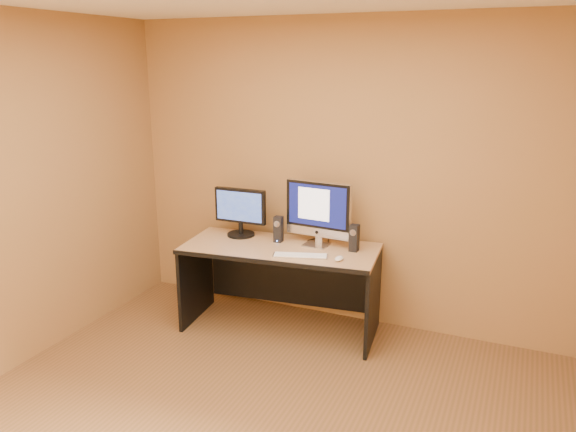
{
  "coord_description": "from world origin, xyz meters",
  "views": [
    {
      "loc": [
        1.39,
        -2.49,
        2.25
      ],
      "look_at": [
        -0.31,
        1.44,
        1.05
      ],
      "focal_mm": 35.0,
      "sensor_mm": 36.0,
      "label": 1
    }
  ],
  "objects": [
    {
      "name": "walls",
      "position": [
        0.0,
        0.0,
        1.3
      ],
      "size": [
        4.0,
        4.0,
        2.6
      ],
      "primitive_type": null,
      "color": "olive",
      "rests_on": "ground"
    },
    {
      "name": "second_monitor",
      "position": [
        -0.87,
        1.68,
        0.96
      ],
      "size": [
        0.49,
        0.25,
        0.42
      ],
      "primitive_type": null,
      "rotation": [
        0.0,
        0.0,
        0.02
      ],
      "color": "black",
      "rests_on": "desk"
    },
    {
      "name": "mouse",
      "position": [
        0.13,
        1.42,
        0.76
      ],
      "size": [
        0.06,
        0.11,
        0.04
      ],
      "primitive_type": "ellipsoid",
      "rotation": [
        0.0,
        0.0,
        -0.06
      ],
      "color": "silver",
      "rests_on": "desk"
    },
    {
      "name": "keyboard",
      "position": [
        -0.18,
        1.38,
        0.75
      ],
      "size": [
        0.45,
        0.24,
        0.02
      ],
      "primitive_type": "cube",
      "rotation": [
        0.0,
        0.0,
        0.3
      ],
      "color": "silver",
      "rests_on": "desk"
    },
    {
      "name": "imac",
      "position": [
        -0.16,
        1.69,
        1.02
      ],
      "size": [
        0.59,
        0.26,
        0.55
      ],
      "primitive_type": null,
      "rotation": [
        0.0,
        0.0,
        -0.08
      ],
      "color": "silver",
      "rests_on": "desk"
    },
    {
      "name": "speaker_right",
      "position": [
        0.17,
        1.68,
        0.86
      ],
      "size": [
        0.07,
        0.07,
        0.22
      ],
      "primitive_type": null,
      "rotation": [
        0.0,
        0.0,
        -0.04
      ],
      "color": "black",
      "rests_on": "desk"
    },
    {
      "name": "cable_b",
      "position": [
        -0.22,
        1.85,
        0.75
      ],
      "size": [
        0.1,
        0.16,
        0.01
      ],
      "primitive_type": "cylinder",
      "rotation": [
        1.57,
        0.0,
        -0.53
      ],
      "color": "black",
      "rests_on": "desk"
    },
    {
      "name": "desk",
      "position": [
        -0.42,
        1.54,
        0.37
      ],
      "size": [
        1.68,
        0.88,
        0.74
      ],
      "primitive_type": null,
      "rotation": [
        0.0,
        0.0,
        0.11
      ],
      "color": "tan",
      "rests_on": "ground"
    },
    {
      "name": "speaker_left",
      "position": [
        -0.49,
        1.66,
        0.86
      ],
      "size": [
        0.07,
        0.08,
        0.22
      ],
      "primitive_type": null,
      "rotation": [
        0.0,
        0.0,
        0.06
      ],
      "color": "black",
      "rests_on": "desk"
    },
    {
      "name": "cable_a",
      "position": [
        -0.09,
        1.8,
        0.75
      ],
      "size": [
        0.07,
        0.21,
        0.01
      ],
      "primitive_type": "cylinder",
      "rotation": [
        1.57,
        0.0,
        0.31
      ],
      "color": "black",
      "rests_on": "desk"
    }
  ]
}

